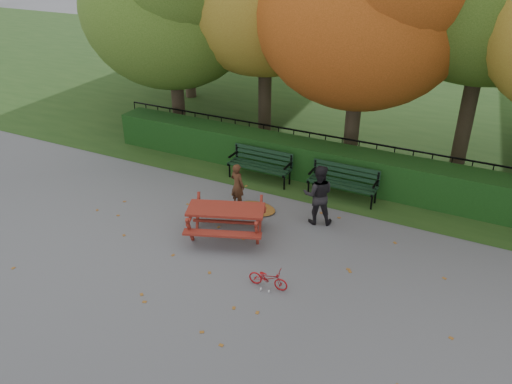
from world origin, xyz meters
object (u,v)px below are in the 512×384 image
at_px(picnic_table, 226,215).
at_px(bench_left, 261,162).
at_px(adult, 318,195).
at_px(child, 237,185).
at_px(bench_right, 344,180).
at_px(bicycle, 268,278).

bearing_deg(picnic_table, bench_left, 80.58).
xyz_separation_m(bench_left, adult, (2.25, -1.48, 0.22)).
bearing_deg(child, adult, -159.27).
distance_m(bench_left, adult, 2.70).
height_order(bench_right, adult, adult).
bearing_deg(picnic_table, bench_right, 38.37).
height_order(bench_left, adult, adult).
xyz_separation_m(bench_right, picnic_table, (-1.77, -3.01, 0.05)).
height_order(bench_left, child, child).
xyz_separation_m(child, bicycle, (2.12, -2.61, -0.37)).
bearing_deg(bench_left, picnic_table, -78.27).
relative_size(bench_left, picnic_table, 0.86).
height_order(bench_right, child, child).
bearing_deg(adult, bicycle, 69.58).
bearing_deg(bench_left, bench_right, 0.00).
bearing_deg(bench_left, child, -84.32).
relative_size(adult, bicycle, 1.83).
bearing_deg(bicycle, adult, -3.00).
distance_m(bench_left, child, 1.65).
bearing_deg(adult, bench_right, -117.02).
bearing_deg(bench_right, bicycle, -91.58).
bearing_deg(bicycle, bench_right, -5.31).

